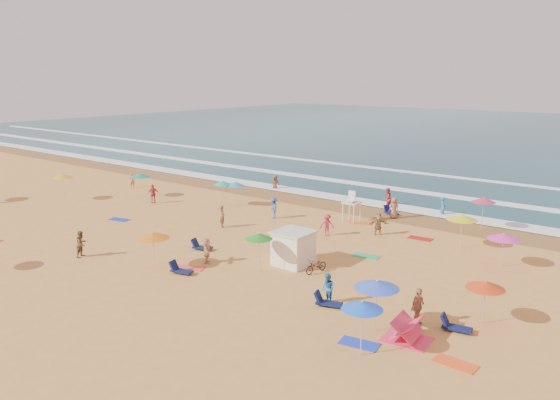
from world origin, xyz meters
The scene contains 12 objects.
ground centered at (0.00, 0.00, 0.00)m, with size 220.00×220.00×0.00m, color gold.
ocean centered at (0.00, 84.00, 0.00)m, with size 220.00×140.00×0.18m, color #0C4756.
wet_sand centered at (0.00, 12.50, 0.01)m, with size 220.00×220.00×0.00m, color olive.
surf_foam centered at (0.00, 21.32, 0.10)m, with size 200.00×18.70×0.05m.
cabana centered at (5.34, -2.22, 1.00)m, with size 2.00×2.00×2.00m, color white.
cabana_roof centered at (5.34, -2.22, 2.06)m, with size 2.20×2.20×0.12m, color silver.
bicycle centered at (7.24, -2.52, 0.43)m, with size 0.57×1.63×0.86m, color black.
lifeguard_stand centered at (2.96, 8.60, 1.05)m, with size 1.20×1.20×2.10m, color white, non-canonical shape.
beach_umbrellas centered at (-0.44, -1.04, 2.13)m, with size 46.57×29.05×0.78m.
loungers centered at (9.62, -2.58, 0.17)m, with size 58.84×22.70×0.34m.
towels centered at (4.38, -2.60, 0.01)m, with size 44.57×24.30×0.03m.
beachgoers centered at (0.90, 4.15, 0.80)m, with size 48.27×25.62×2.06m.
Camera 1 is at (24.24, -27.51, 11.28)m, focal length 35.00 mm.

